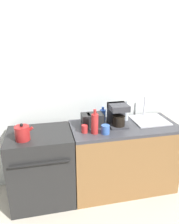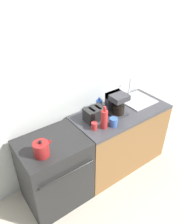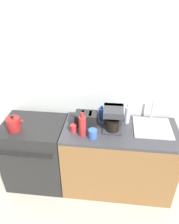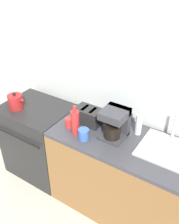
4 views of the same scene
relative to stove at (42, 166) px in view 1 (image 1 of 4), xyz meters
The scene contains 13 objects.
ground_plane 0.80m from the stove, 27.61° to the right, with size 12.00×12.00×0.00m, color beige.
wall_back 1.09m from the stove, 34.36° to the left, with size 8.00×0.05×2.60m.
stove is the anchor object (origin of this frame).
counter_block 1.05m from the stove, ahead, with size 1.34×0.64×0.91m.
kettle 0.56m from the stove, 143.60° to the right, with size 0.20×0.16×0.19m.
toaster 0.84m from the stove, ahead, with size 0.26×0.17×0.16m.
coffee_maker 1.12m from the stove, ahead, with size 0.22×0.24×0.28m.
sink_tray 1.49m from the stove, ahead, with size 0.43×0.42×0.28m.
bottle_clear 1.27m from the stove, ahead, with size 0.06×0.06×0.26m.
bottle_blue 0.99m from the stove, 14.12° to the left, with size 0.08×0.08×0.19m.
bottle_red 0.85m from the stove, 11.56° to the right, with size 0.08×0.08×0.29m.
cup_blue 0.91m from the stove, 12.31° to the right, with size 0.10×0.10×0.10m.
cup_red 0.72m from the stove, ahead, with size 0.07×0.07×0.09m.
Camera 1 is at (-0.49, -2.03, 2.00)m, focal length 35.00 mm.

